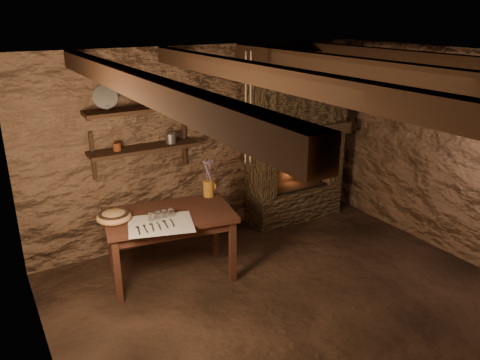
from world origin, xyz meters
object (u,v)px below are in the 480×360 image
iron_stockpot (155,98)px  red_pot (306,169)px  stoneware_jug (209,181)px  wooden_bowl (114,217)px  work_table (171,243)px

iron_stockpot → red_pot: size_ratio=0.44×
stoneware_jug → iron_stockpot: 1.10m
wooden_bowl → red_pot: (2.82, 0.47, -0.10)m
iron_stockpot → red_pot: (2.09, -0.12, -1.15)m
work_table → iron_stockpot: 1.61m
wooden_bowl → red_pot: size_ratio=0.65×
work_table → wooden_bowl: wooden_bowl is taller
stoneware_jug → wooden_bowl: 1.15m
work_table → wooden_bowl: bearing=-179.1°
stoneware_jug → wooden_bowl: (-1.14, -0.12, -0.15)m
wooden_bowl → iron_stockpot: bearing=38.9°
work_table → red_pot: red_pot is taller
iron_stockpot → stoneware_jug: bearing=-48.9°
stoneware_jug → red_pot: stoneware_jug is taller
work_table → wooden_bowl: (-0.55, 0.09, 0.39)m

